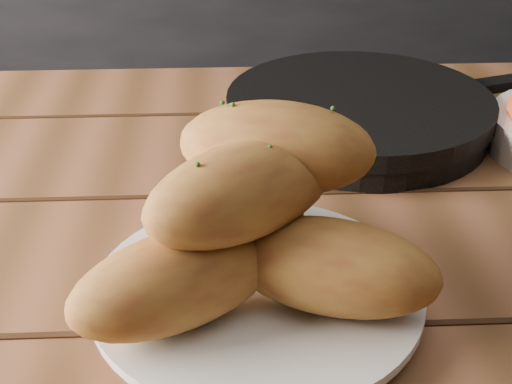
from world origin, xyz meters
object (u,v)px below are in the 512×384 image
at_px(bread_rolls, 255,219).
at_px(plate, 257,294).
at_px(skillet, 360,112).
at_px(table, 231,335).

bearing_deg(bread_rolls, plate, -62.93).
height_order(plate, bread_rolls, bread_rolls).
bearing_deg(skillet, plate, -113.29).
height_order(table, skillet, skillet).
height_order(plate, skillet, skillet).
xyz_separation_m(table, bread_rolls, (0.02, -0.07, 0.17)).
xyz_separation_m(plate, bread_rolls, (-0.00, 0.00, 0.07)).
xyz_separation_m(plate, skillet, (0.14, 0.31, 0.01)).
bearing_deg(bread_rolls, skillet, 66.24).
distance_m(plate, bread_rolls, 0.07).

